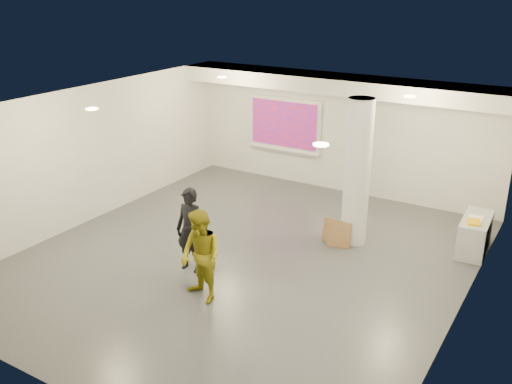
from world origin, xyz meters
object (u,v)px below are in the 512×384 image
Objects in this scene: column at (357,173)px; projection_screen at (284,125)px; woman at (190,230)px; man at (201,257)px; credenza at (475,234)px.

projection_screen is (-3.10, 2.65, 0.03)m from column.
man is at bearing -46.62° from woman.
column is at bearing -40.56° from projection_screen.
projection_screen reaches higher than credenza.
credenza is 0.77× the size of woman.
projection_screen is at bearing 158.12° from credenza.
projection_screen is at bearing 125.39° from man.
column is 1.87× the size of man.
projection_screen is at bearing 97.35° from woman.
man is (-3.54, -4.30, 0.44)m from credenza.
column is 4.08m from projection_screen.
column is 3.77m from man.
projection_screen reaches higher than man.
woman is at bearing -79.61° from projection_screen.
woman is (-2.12, -2.70, -0.70)m from column.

